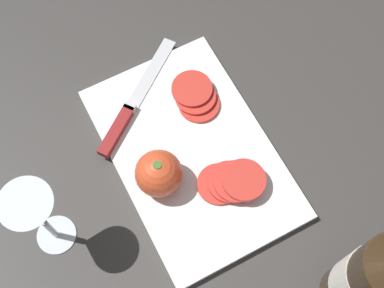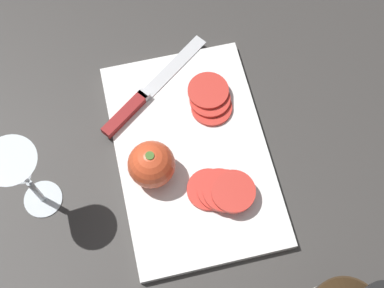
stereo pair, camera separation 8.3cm
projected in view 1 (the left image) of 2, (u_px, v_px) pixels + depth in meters
ground_plane at (198, 135)px, 0.88m from camera, size 3.00×3.00×0.00m
cutting_board at (192, 153)px, 0.86m from camera, size 0.37×0.24×0.02m
wine_bottle at (372, 279)px, 0.67m from camera, size 0.08×0.08×0.34m
wine_glass at (36, 214)px, 0.71m from camera, size 0.07×0.07×0.17m
whole_tomato at (159, 173)px, 0.80m from camera, size 0.07×0.07×0.07m
knife at (125, 117)px, 0.87m from camera, size 0.16×0.21×0.01m
tomato_slice_stack_near at (231, 182)px, 0.82m from camera, size 0.08×0.10×0.03m
tomato_slice_stack_far at (196, 97)px, 0.88m from camera, size 0.09×0.07×0.02m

